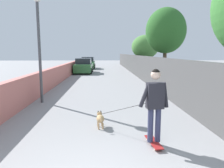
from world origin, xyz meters
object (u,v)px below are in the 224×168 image
at_px(skateboard, 154,142).
at_px(car_far, 88,63).
at_px(tree_right_far, 145,47).
at_px(tree_right_near, 166,31).
at_px(dog, 100,118).
at_px(car_near, 84,66).
at_px(lamp_post, 38,30).
at_px(person_skateboarder, 155,100).

bearing_deg(skateboard, car_far, 7.85).
xyz_separation_m(tree_right_far, skateboard, (-16.99, 3.08, -2.63)).
bearing_deg(tree_right_far, tree_right_near, -177.08).
bearing_deg(car_far, dog, -174.92).
bearing_deg(dog, car_near, 6.95).
xyz_separation_m(tree_right_far, lamp_post, (-12.59, 6.93, 0.38)).
bearing_deg(dog, tree_right_far, -15.39).
xyz_separation_m(tree_right_far, dog, (-15.78, 4.34, -2.42)).
relative_size(skateboard, car_near, 0.20).
bearing_deg(person_skateboarder, tree_right_far, -10.27).
height_order(tree_right_far, car_far, tree_right_far).
xyz_separation_m(skateboard, car_far, (23.56, 3.25, 0.65)).
bearing_deg(car_far, person_skateboarder, -172.15).
bearing_deg(lamp_post, person_skateboarder, -138.81).
relative_size(tree_right_near, car_near, 1.33).
bearing_deg(dog, tree_right_near, -25.43).
bearing_deg(tree_right_near, lamp_post, 132.35).
distance_m(lamp_post, person_skateboarder, 6.18).
xyz_separation_m(tree_right_near, lamp_post, (-6.59, 7.23, -0.62)).
bearing_deg(car_near, lamp_post, 177.38).
xyz_separation_m(tree_right_near, tree_right_far, (6.00, 0.31, -1.00)).
bearing_deg(lamp_post, car_far, -1.79).
bearing_deg(skateboard, tree_right_near, -17.11).
relative_size(car_near, car_far, 1.03).
bearing_deg(lamp_post, car_near, -2.62).
distance_m(dog, car_near, 16.41).
bearing_deg(person_skateboarder, car_far, 7.85).
distance_m(lamp_post, car_near, 13.32).
distance_m(tree_right_near, skateboard, 12.06).
xyz_separation_m(tree_right_far, person_skateboarder, (-16.99, 3.08, -1.62)).
relative_size(lamp_post, car_near, 1.13).
distance_m(tree_right_near, lamp_post, 9.81).
relative_size(lamp_post, person_skateboarder, 2.66).
xyz_separation_m(tree_right_near, person_skateboarder, (-10.99, 3.38, -2.62)).
bearing_deg(tree_right_far, skateboard, 169.73).
height_order(car_near, car_far, same).
relative_size(tree_right_near, person_skateboarder, 3.15).
xyz_separation_m(person_skateboarder, car_far, (23.56, 3.25, -0.37)).
relative_size(lamp_post, dog, 2.98).
distance_m(tree_right_near, car_near, 9.76).
distance_m(tree_right_near, dog, 11.36).
bearing_deg(tree_right_near, dog, 154.57).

